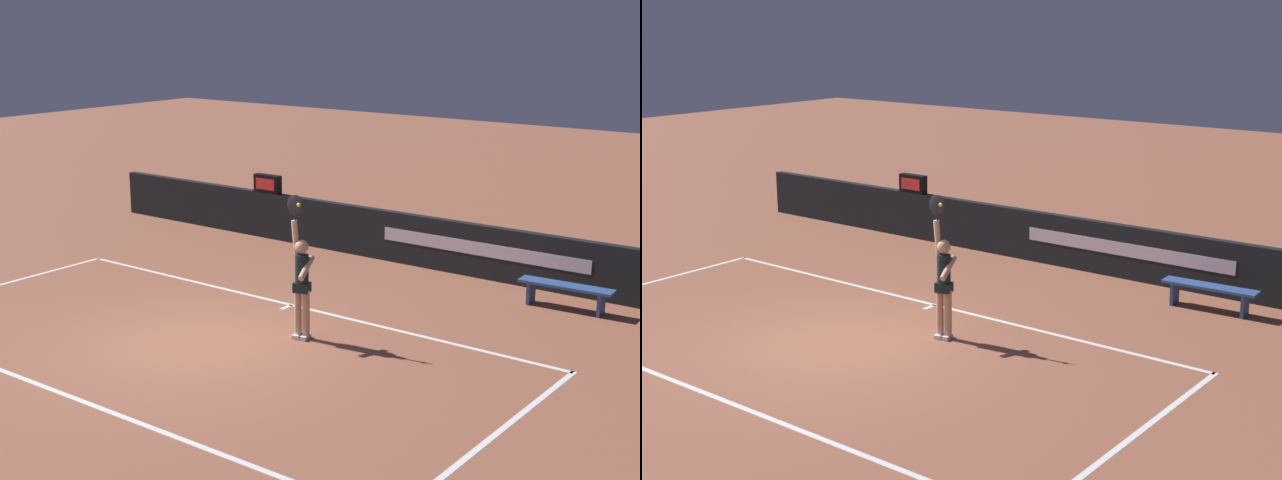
{
  "view_description": "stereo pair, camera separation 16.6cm",
  "coord_description": "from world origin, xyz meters",
  "views": [
    {
      "loc": [
        10.01,
        -10.03,
        5.26
      ],
      "look_at": [
        1.46,
        1.38,
        1.66
      ],
      "focal_mm": 51.74,
      "sensor_mm": 36.0,
      "label": 1
    },
    {
      "loc": [
        10.14,
        -9.93,
        5.26
      ],
      "look_at": [
        1.46,
        1.38,
        1.66
      ],
      "focal_mm": 51.74,
      "sensor_mm": 36.0,
      "label": 2
    }
  ],
  "objects": [
    {
      "name": "back_wall",
      "position": [
        0.01,
        6.14,
        0.54
      ],
      "size": [
        16.59,
        0.2,
        1.08
      ],
      "color": "black",
      "rests_on": "ground"
    },
    {
      "name": "tennis_ball",
      "position": [
        1.17,
        1.2,
        2.23
      ],
      "size": [
        0.07,
        0.07,
        0.07
      ],
      "color": "#CADD38"
    },
    {
      "name": "tennis_player",
      "position": [
        1.21,
        1.21,
        0.99
      ],
      "size": [
        0.48,
        0.49,
        2.4
      ],
      "color": "tan",
      "rests_on": "ground"
    },
    {
      "name": "ground_plane",
      "position": [
        0.0,
        0.0,
        0.0
      ],
      "size": [
        60.0,
        60.0,
        0.0
      ],
      "primitive_type": "plane",
      "color": "#95553E"
    },
    {
      "name": "speed_display",
      "position": [
        -3.63,
        6.14,
        1.29
      ],
      "size": [
        0.71,
        0.2,
        0.42
      ],
      "color": "black",
      "rests_on": "back_wall"
    },
    {
      "name": "courtside_bench_near",
      "position": [
        4.08,
        5.23,
        0.36
      ],
      "size": [
        1.72,
        0.45,
        0.46
      ],
      "color": "#304F8F",
      "rests_on": "ground"
    },
    {
      "name": "court_lines",
      "position": [
        0.0,
        -0.04,
        0.0
      ],
      "size": [
        10.81,
        5.14,
        0.0
      ],
      "color": "white",
      "rests_on": "ground"
    }
  ]
}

